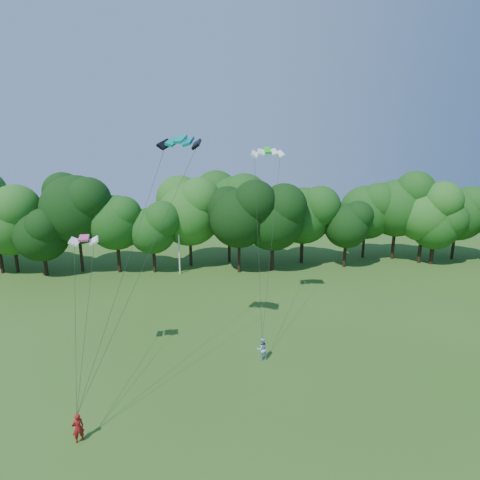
{
  "coord_description": "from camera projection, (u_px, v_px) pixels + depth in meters",
  "views": [
    {
      "loc": [
        0.11,
        -14.5,
        15.69
      ],
      "look_at": [
        1.91,
        13.0,
        9.12
      ],
      "focal_mm": 28.0,
      "sensor_mm": 36.0,
      "label": 1
    }
  ],
  "objects": [
    {
      "name": "tree_back_east",
      "position": [
        424.0,
        212.0,
        52.31
      ],
      "size": [
        8.06,
        8.06,
        11.72
      ],
      "color": "black",
      "rests_on": "ground"
    },
    {
      "name": "utility_pole",
      "position": [
        179.0,
        241.0,
        48.14
      ],
      "size": [
        1.6,
        0.71,
        8.46
      ],
      "rotation": [
        0.0,
        0.0,
        -0.39
      ],
      "color": "silver",
      "rests_on": "ground"
    },
    {
      "name": "kite_teal",
      "position": [
        180.0,
        139.0,
        25.84
      ],
      "size": [
        3.17,
        2.09,
        0.65
      ],
      "rotation": [
        0.0,
        0.0,
        -0.29
      ],
      "color": "#048D84",
      "rests_on": "ground"
    },
    {
      "name": "kite_green",
      "position": [
        267.0,
        150.0,
        33.46
      ],
      "size": [
        2.92,
        1.32,
        0.63
      ],
      "rotation": [
        0.0,
        0.0,
        0.01
      ],
      "color": "#20D920",
      "rests_on": "ground"
    },
    {
      "name": "kite_pink",
      "position": [
        84.0,
        238.0,
        25.14
      ],
      "size": [
        2.0,
        1.21,
        0.32
      ],
      "rotation": [
        0.0,
        0.0,
        0.17
      ],
      "color": "#EA4189",
      "rests_on": "ground"
    },
    {
      "name": "kite_flyer_right",
      "position": [
        262.0,
        349.0,
        28.71
      ],
      "size": [
        0.98,
        0.82,
        1.78
      ],
      "primitive_type": "imported",
      "rotation": [
        0.0,
        0.0,
        3.33
      ],
      "color": "#AAC5EC",
      "rests_on": "ground"
    },
    {
      "name": "kite_flyer_left",
      "position": [
        78.0,
        428.0,
        20.55
      ],
      "size": [
        0.76,
        0.7,
        1.74
      ],
      "primitive_type": "imported",
      "rotation": [
        0.0,
        0.0,
        3.75
      ],
      "color": "#A01415",
      "rests_on": "ground"
    },
    {
      "name": "tree_back_center",
      "position": [
        239.0,
        215.0,
        47.97
      ],
      "size": [
        8.41,
        8.41,
        12.24
      ],
      "color": "#301E12",
      "rests_on": "ground"
    }
  ]
}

